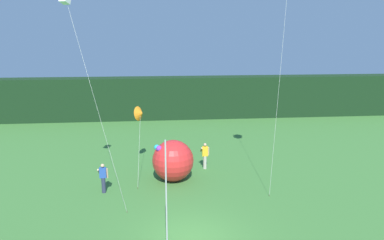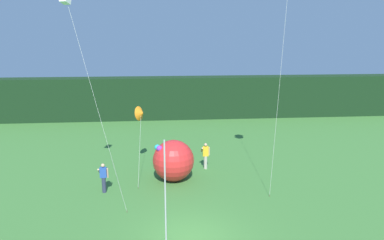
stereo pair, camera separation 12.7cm
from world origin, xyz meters
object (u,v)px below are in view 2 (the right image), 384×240
object	(u,v)px
person_near_banner	(206,155)
inflatable_balloon	(173,160)
banner_flag	(165,202)
person_mid_field	(104,177)
kite_white_box_1	(66,0)
kite_orange_delta_0	(141,113)

from	to	relation	value
person_near_banner	inflatable_balloon	distance (m)	2.73
banner_flag	person_mid_field	world-z (taller)	banner_flag
person_mid_field	inflatable_balloon	world-z (taller)	inflatable_balloon
person_mid_field	kite_white_box_1	bearing A→B (deg)	-140.37
person_mid_field	inflatable_balloon	distance (m)	4.11
person_near_banner	inflatable_balloon	world-z (taller)	inflatable_balloon
banner_flag	person_mid_field	distance (m)	7.08
banner_flag	person_mid_field	size ratio (longest dim) A/B	2.89
banner_flag	inflatable_balloon	bearing A→B (deg)	85.56
inflatable_balloon	kite_orange_delta_0	size ratio (longest dim) A/B	0.60
banner_flag	person_mid_field	xyz separation A→B (m)	(-3.28, 6.11, -1.41)
person_near_banner	kite_white_box_1	distance (m)	12.11
inflatable_balloon	kite_orange_delta_0	bearing A→B (deg)	129.29
person_mid_field	kite_orange_delta_0	distance (m)	5.00
person_mid_field	kite_orange_delta_0	size ratio (longest dim) A/B	0.41
kite_white_box_1	inflatable_balloon	bearing A→B (deg)	24.45
person_near_banner	kite_orange_delta_0	distance (m)	4.92
person_near_banner	kite_white_box_1	bearing A→B (deg)	-150.94
banner_flag	kite_white_box_1	size ratio (longest dim) A/B	0.46
banner_flag	person_near_banner	world-z (taller)	banner_flag
kite_orange_delta_0	kite_white_box_1	distance (m)	8.39
banner_flag	kite_white_box_1	world-z (taller)	kite_white_box_1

